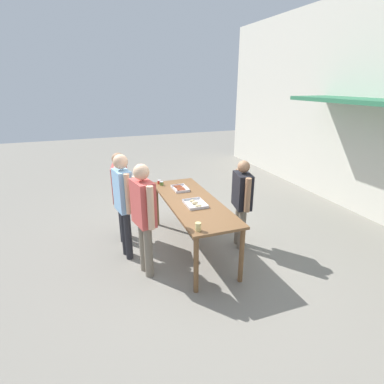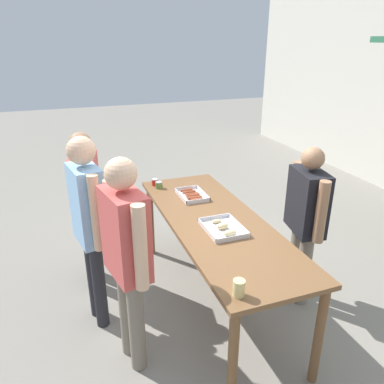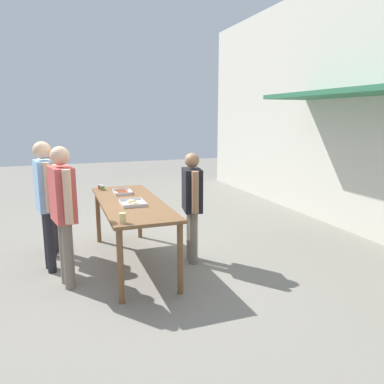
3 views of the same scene
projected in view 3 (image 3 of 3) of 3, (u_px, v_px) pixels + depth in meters
name	position (u px, v px, depth m)	size (l,w,h in m)	color
ground_plane	(133.00, 263.00, 5.29)	(24.00, 24.00, 0.00)	gray
building_facade_back	(367.00, 103.00, 6.18)	(12.00, 1.11, 4.50)	beige
serving_table	(131.00, 208.00, 5.14)	(2.33, 0.82, 0.90)	brown
food_tray_sausages	(123.00, 192.00, 5.64)	(0.38, 0.26, 0.04)	silver
food_tray_buns	(133.00, 203.00, 4.92)	(0.41, 0.31, 0.06)	silver
condiment_jar_mustard	(100.00, 187.00, 5.96)	(0.07, 0.07, 0.07)	#B22319
condiment_jar_ketchup	(102.00, 188.00, 5.87)	(0.07, 0.07, 0.07)	#567A38
beer_cup	(123.00, 218.00, 4.06)	(0.08, 0.08, 0.11)	#DBC67A
person_server_behind_table	(192.00, 199.00, 5.21)	(0.61, 0.31, 1.55)	#756B5B
person_customer_holding_hotdog	(49.00, 192.00, 5.45)	(0.64, 0.32, 1.62)	#232328
person_customer_with_cup	(63.00, 205.00, 4.40)	(0.59, 0.31, 1.70)	#756B5B
person_customer_waiting_in_line	(45.00, 194.00, 4.85)	(0.53, 0.27, 1.73)	#232328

